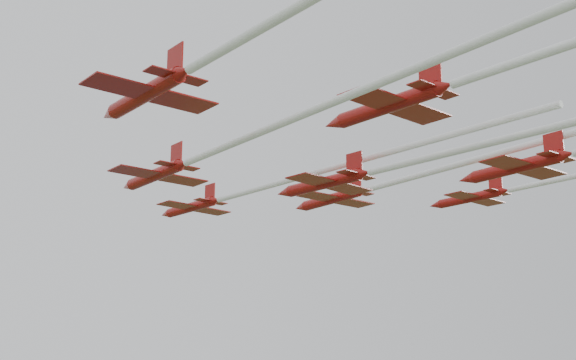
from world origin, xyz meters
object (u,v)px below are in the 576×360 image
object	(u,v)px
jet_row3_left	(220,51)
jet_row3_mid	(396,166)
jet_row2_left	(261,131)
jet_lead	(259,188)
jet_row2_right	(453,166)

from	to	relation	value
jet_row3_left	jet_row3_mid	size ratio (longest dim) A/B	1.17
jet_row3_left	jet_row2_left	bearing A→B (deg)	39.80
jet_row3_mid	jet_row2_left	bearing A→B (deg)	168.57
jet_row2_left	jet_lead	bearing A→B (deg)	53.92
jet_lead	jet_row3_mid	bearing A→B (deg)	-95.69
jet_row3_left	jet_row3_mid	xyz separation A→B (m)	(18.72, 13.14, -2.28)
jet_row2_left	jet_row3_mid	bearing A→B (deg)	-5.44
jet_lead	jet_row2_left	size ratio (longest dim) A/B	0.81
jet_row3_left	jet_row3_mid	distance (m)	22.98
jet_row2_left	jet_row2_right	size ratio (longest dim) A/B	0.94
jet_row2_left	jet_row3_left	world-z (taller)	jet_row3_left
jet_lead	jet_row3_mid	world-z (taller)	jet_lead
jet_lead	jet_row2_left	distance (m)	23.71
jet_lead	jet_row3_left	world-z (taller)	jet_row3_left
jet_lead	jet_row2_right	world-z (taller)	jet_row2_right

